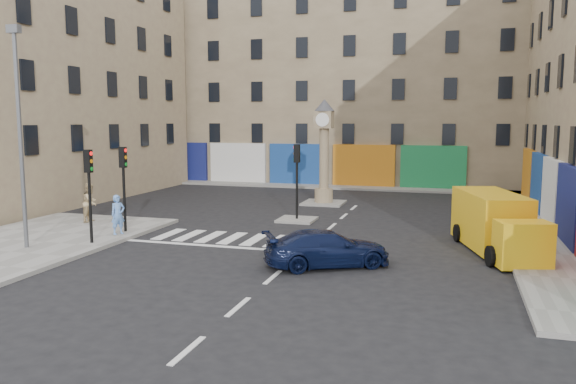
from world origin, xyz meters
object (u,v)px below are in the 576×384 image
at_px(traffic_light_island, 297,169).
at_px(navy_sedan, 327,248).
at_px(pedestrian_blue, 118,215).
at_px(clock_pillar, 324,145).
at_px(traffic_light_left_near, 89,181).
at_px(pedestrian_tan, 90,202).
at_px(traffic_light_left_far, 123,175).
at_px(yellow_van, 495,223).
at_px(lamp_post, 20,125).

bearing_deg(traffic_light_island, navy_sedan, -67.60).
bearing_deg(pedestrian_blue, clock_pillar, 2.91).
relative_size(traffic_light_left_near, pedestrian_tan, 1.98).
xyz_separation_m(traffic_light_left_near, pedestrian_tan, (-2.89, 3.98, -1.54)).
bearing_deg(traffic_light_left_far, pedestrian_blue, -84.28).
xyz_separation_m(yellow_van, pedestrian_blue, (-15.25, -1.88, -0.09)).
bearing_deg(traffic_light_left_near, traffic_light_island, 51.07).
bearing_deg(yellow_van, clock_pillar, 116.21).
bearing_deg(yellow_van, pedestrian_blue, 171.59).
relative_size(traffic_light_island, lamp_post, 0.45).
xyz_separation_m(traffic_light_island, clock_pillar, (0.00, 6.00, 0.96)).
height_order(traffic_light_left_near, pedestrian_tan, traffic_light_left_near).
bearing_deg(traffic_light_left_near, pedestrian_blue, 87.98).
distance_m(lamp_post, pedestrian_tan, 6.61).
distance_m(traffic_light_island, clock_pillar, 6.07).
bearing_deg(traffic_light_left_near, pedestrian_tan, 125.99).
bearing_deg(traffic_light_left_near, clock_pillar, 65.45).
xyz_separation_m(traffic_light_left_near, yellow_van, (15.32, 3.65, -1.53)).
relative_size(traffic_light_left_near, navy_sedan, 0.86).
distance_m(traffic_light_left_far, lamp_post, 4.77).
distance_m(traffic_light_left_far, clock_pillar, 13.05).
xyz_separation_m(yellow_van, pedestrian_tan, (-18.21, 0.33, -0.00)).
relative_size(traffic_light_left_far, navy_sedan, 0.86).
height_order(traffic_light_left_far, traffic_light_island, traffic_light_left_far).
distance_m(traffic_light_left_near, lamp_post, 3.21).
height_order(lamp_post, navy_sedan, lamp_post).
height_order(traffic_light_island, clock_pillar, clock_pillar).
height_order(yellow_van, pedestrian_blue, yellow_van).
distance_m(navy_sedan, pedestrian_tan, 13.28).
distance_m(traffic_light_left_near, clock_pillar, 15.19).
xyz_separation_m(navy_sedan, pedestrian_tan, (-12.55, 4.33, 0.46)).
height_order(traffic_light_left_near, clock_pillar, clock_pillar).
bearing_deg(traffic_light_island, clock_pillar, 90.00).
bearing_deg(clock_pillar, navy_sedan, -76.64).
xyz_separation_m(traffic_light_left_near, navy_sedan, (9.66, -0.34, -1.99)).
bearing_deg(pedestrian_tan, traffic_light_left_far, -127.68).
bearing_deg(traffic_light_left_far, clock_pillar, 61.06).
height_order(traffic_light_left_near, traffic_light_left_far, same).
distance_m(traffic_light_island, yellow_van, 10.04).
relative_size(traffic_light_island, yellow_van, 0.59).
distance_m(traffic_light_left_far, yellow_van, 15.44).
bearing_deg(pedestrian_tan, traffic_light_left_near, -153.00).
bearing_deg(clock_pillar, pedestrian_tan, -133.13).
bearing_deg(traffic_light_left_far, navy_sedan, -15.86).
height_order(traffic_light_left_far, pedestrian_tan, traffic_light_left_far).
distance_m(traffic_light_left_far, navy_sedan, 10.24).
xyz_separation_m(traffic_light_left_near, clock_pillar, (6.30, 13.80, 0.93)).
xyz_separation_m(pedestrian_blue, pedestrian_tan, (-2.95, 2.21, 0.09)).
distance_m(clock_pillar, pedestrian_blue, 13.78).
relative_size(clock_pillar, navy_sedan, 1.41).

